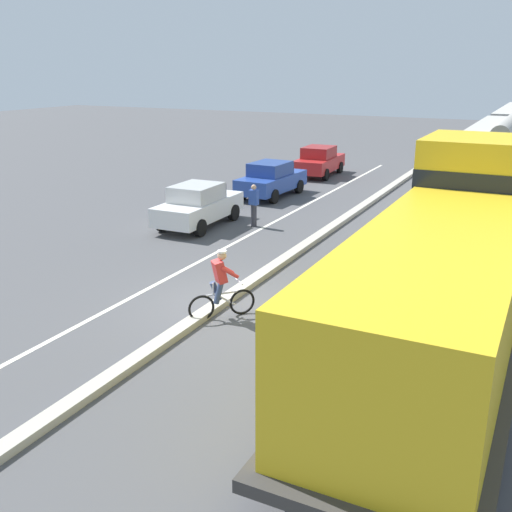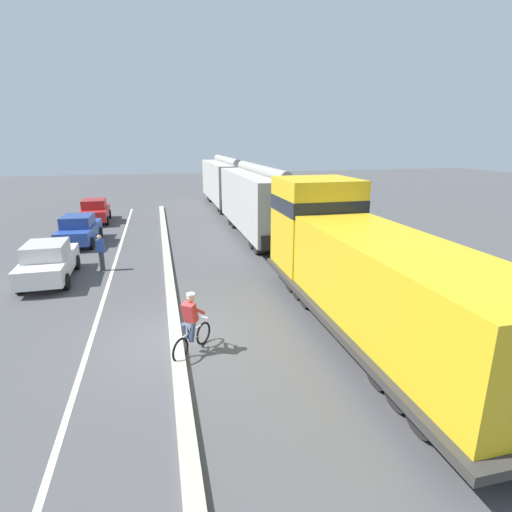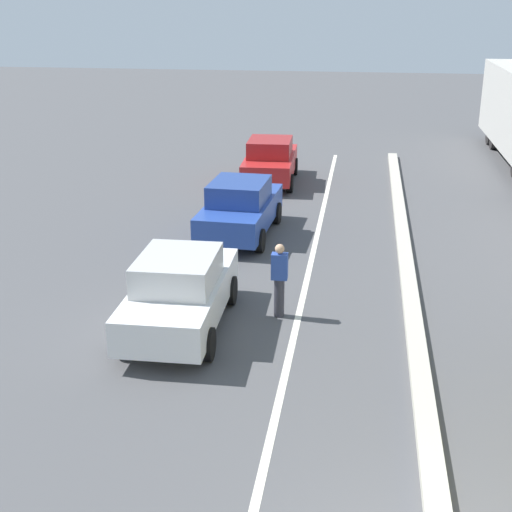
{
  "view_description": "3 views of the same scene",
  "coord_description": "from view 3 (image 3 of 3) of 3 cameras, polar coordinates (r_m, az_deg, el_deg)",
  "views": [
    {
      "loc": [
        7.21,
        -12.36,
        5.89
      ],
      "look_at": [
        0.94,
        0.11,
        1.43
      ],
      "focal_mm": 42.0,
      "sensor_mm": 36.0,
      "label": 1
    },
    {
      "loc": [
        -0.23,
        -10.53,
        5.59
      ],
      "look_at": [
        2.98,
        2.5,
        1.65
      ],
      "focal_mm": 28.0,
      "sensor_mm": 36.0,
      "label": 2
    },
    {
      "loc": [
        -1.2,
        -6.37,
        6.42
      ],
      "look_at": [
        -3.55,
        8.98,
        0.75
      ],
      "focal_mm": 50.0,
      "sensor_mm": 36.0,
      "label": 3
    }
  ],
  "objects": [
    {
      "name": "median_curb",
      "position": [
        13.95,
        12.79,
        -7.51
      ],
      "size": [
        0.36,
        36.0,
        0.16
      ],
      "primitive_type": "cube",
      "color": "#B2AD9E",
      "rests_on": "ground"
    },
    {
      "name": "lane_stripe",
      "position": [
        13.99,
        2.85,
        -7.27
      ],
      "size": [
        0.14,
        36.0,
        0.01
      ],
      "primitive_type": "cube",
      "color": "silver",
      "rests_on": "ground"
    },
    {
      "name": "parked_car_white",
      "position": [
        14.5,
        -6.1,
        -2.8
      ],
      "size": [
        1.9,
        4.23,
        1.62
      ],
      "color": "silver",
      "rests_on": "ground"
    },
    {
      "name": "parked_car_blue",
      "position": [
        20.11,
        -1.26,
        3.88
      ],
      "size": [
        1.99,
        4.28,
        1.62
      ],
      "color": "#28479E",
      "rests_on": "ground"
    },
    {
      "name": "parked_car_red",
      "position": [
        26.03,
        1.14,
        7.64
      ],
      "size": [
        1.96,
        4.26,
        1.62
      ],
      "color": "red",
      "rests_on": "ground"
    },
    {
      "name": "pedestrian_by_cars",
      "position": [
        14.94,
        1.88,
        -1.86
      ],
      "size": [
        0.34,
        0.22,
        1.62
      ],
      "color": "#33333D",
      "rests_on": "ground"
    }
  ]
}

